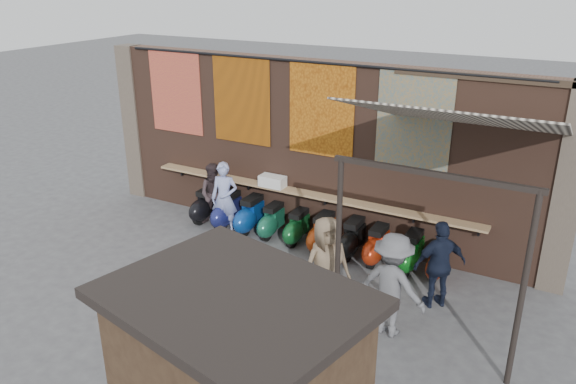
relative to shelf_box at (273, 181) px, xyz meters
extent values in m
plane|color=#474749|center=(0.81, -2.30, -1.25)|extent=(70.00, 70.00, 0.00)
cube|color=brown|center=(0.81, 0.40, 0.75)|extent=(10.00, 0.40, 4.00)
cube|color=#4C4238|center=(-4.39, 0.40, 0.75)|extent=(0.50, 0.50, 4.00)
cube|color=#4C4238|center=(6.01, 0.40, 0.75)|extent=(0.50, 0.50, 4.00)
cube|color=#9E7A51|center=(0.81, 0.03, -0.15)|extent=(8.00, 0.32, 0.05)
cube|color=white|center=(0.00, 0.00, 0.00)|extent=(0.60, 0.32, 0.25)
cube|color=maroon|center=(-2.79, 0.18, 1.75)|extent=(1.50, 0.02, 2.00)
cube|color=orange|center=(-0.89, 0.18, 1.75)|extent=(1.50, 0.02, 2.00)
cube|color=#B76816|center=(1.11, 0.18, 1.75)|extent=(1.50, 0.02, 2.00)
cube|color=#235E81|center=(3.11, 0.18, 1.75)|extent=(1.50, 0.02, 2.00)
cylinder|color=black|center=(0.81, 0.17, 2.73)|extent=(9.50, 0.06, 0.06)
imported|color=#8F9BD1|center=(-0.95, -0.57, -0.40)|extent=(0.72, 0.57, 1.71)
imported|color=#33282B|center=(-1.40, -0.33, -0.48)|extent=(0.91, 0.82, 1.54)
imported|color=black|center=(4.21, -1.31, -0.41)|extent=(1.02, 0.95, 1.68)
imported|color=slate|center=(3.73, -2.52, -0.34)|extent=(1.27, 0.85, 1.83)
imported|color=#7B664E|center=(2.50, -2.44, -0.34)|extent=(1.00, 1.06, 1.83)
cube|color=black|center=(3.23, -6.33, 1.37)|extent=(3.03, 2.57, 0.12)
cube|color=gold|center=(3.43, -5.44, 0.60)|extent=(1.18, 0.30, 0.50)
cube|color=beige|center=(4.31, -1.40, 2.30)|extent=(3.20, 3.28, 0.97)
cube|color=#33261C|center=(4.31, 0.19, 2.70)|extent=(3.30, 0.08, 0.12)
cube|color=black|center=(4.31, -2.90, 1.83)|extent=(3.00, 0.08, 0.08)
cylinder|color=black|center=(2.91, -2.90, 0.30)|extent=(0.09, 0.09, 3.10)
cylinder|color=black|center=(5.71, -2.90, 0.30)|extent=(0.09, 0.09, 3.10)
camera|label=1|loc=(6.06, -10.39, 4.48)|focal=35.00mm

